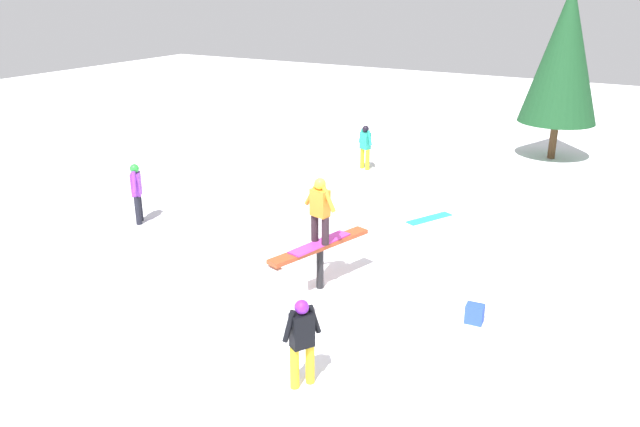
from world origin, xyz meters
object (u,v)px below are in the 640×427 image
Objects in this scene: bystander_teal at (365,145)px; loose_snowboard_white at (172,249)px; bystander_purple at (137,190)px; loose_snowboard_cyan at (429,218)px; rail_feature at (320,251)px; bystander_black at (302,339)px; pine_tree_near at (565,54)px; main_rider_on_rail at (320,212)px; backpack_on_snow at (475,314)px.

bystander_teal is 7.76m from loose_snowboard_white.
bystander_purple is 7.34m from bystander_teal.
bystander_teal is 1.05× the size of loose_snowboard_cyan.
bystander_black is (-2.77, -1.29, 0.01)m from rail_feature.
loose_snowboard_cyan is 8.19m from pine_tree_near.
bystander_teal is (6.81, -2.72, -0.05)m from bystander_purple.
bystander_black reaches higher than loose_snowboard_cyan.
rail_feature is at bearing -123.61° from bystander_black.
bystander_black is (-3.60, -6.77, -0.05)m from bystander_purple.
pine_tree_near reaches higher than main_rider_on_rail.
bystander_purple is 0.95× the size of loose_snowboard_white.
rail_feature is 1.59× the size of bystander_purple.
bystander_black is 11.17m from bystander_teal.
loose_snowboard_white is 4.50× the size of backpack_on_snow.
bystander_teal is at bearing 32.89° from main_rider_on_rail.
main_rider_on_rail is 1.06× the size of bystander_teal.
loose_snowboard_cyan is (3.68, -5.99, -0.81)m from bystander_purple.
bystander_teal is 9.41m from backpack_on_snow.
loose_snowboard_cyan is (4.51, -0.51, -0.75)m from rail_feature.
pine_tree_near is at bearing 7.02° from rail_feature.
bystander_teal is at bearing 72.99° from loose_snowboard_cyan.
backpack_on_snow is (0.17, -2.92, -1.36)m from main_rider_on_rail.
loose_snowboard_cyan is at bearing -65.76° from backpack_on_snow.
bystander_teal is at bearing 131.27° from pine_tree_near.
loose_snowboard_cyan is at bearing 159.92° from bystander_teal.
main_rider_on_rail is 1.12× the size of loose_snowboard_cyan.
loose_snowboard_white is at bearing 163.72° from loose_snowboard_cyan.
pine_tree_near is at bearing -115.10° from bystander_teal.
pine_tree_near reaches higher than backpack_on_snow.
bystander_purple is (0.83, 5.48, 0.06)m from rail_feature.
bystander_purple is 0.26× the size of pine_tree_near.
pine_tree_near reaches higher than bystander_teal.
bystander_purple is 8.45m from backpack_on_snow.
loose_snowboard_cyan is (7.27, 0.77, -0.75)m from bystander_black.
main_rider_on_rail reaches higher than loose_snowboard_cyan.
rail_feature reaches higher than backpack_on_snow.
bystander_black reaches higher than backpack_on_snow.
loose_snowboard_white is (-7.66, 0.94, -0.75)m from bystander_teal.
pine_tree_near is (14.60, -0.72, 2.58)m from bystander_black.
pine_tree_near reaches higher than rail_feature.
loose_snowboard_white is at bearing -3.13° from backpack_on_snow.
bystander_black is 0.25× the size of pine_tree_near.
rail_feature is at bearing 44.30° from bystander_purple.
bystander_teal is 4.01× the size of backpack_on_snow.
rail_feature is 0.42× the size of pine_tree_near.
loose_snowboard_white is 6.63m from backpack_on_snow.
pine_tree_near is (7.33, -1.50, 3.33)m from loose_snowboard_cyan.
bystander_teal reaches higher than backpack_on_snow.
rail_feature is 1.69× the size of bystander_black.
main_rider_on_rail reaches higher than bystander_teal.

